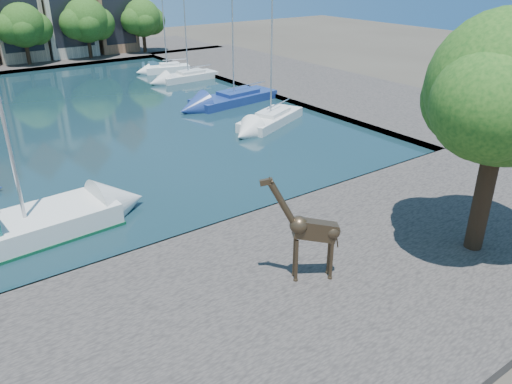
# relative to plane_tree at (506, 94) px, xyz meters

# --- Properties ---
(ground) EXTENTS (160.00, 160.00, 0.00)m
(ground) POSITION_rel_plane_tree_xyz_m (-7.62, 9.01, -7.67)
(ground) COLOR #38332B
(ground) RESTS_ON ground
(water_basin) EXTENTS (38.00, 50.00, 0.08)m
(water_basin) POSITION_rel_plane_tree_xyz_m (-7.62, 33.01, -7.63)
(water_basin) COLOR black
(water_basin) RESTS_ON ground
(near_quay) EXTENTS (50.00, 14.00, 0.50)m
(near_quay) POSITION_rel_plane_tree_xyz_m (-7.62, 2.01, -7.42)
(near_quay) COLOR #46413D
(near_quay) RESTS_ON ground
(far_quay) EXTENTS (60.00, 16.00, 0.50)m
(far_quay) POSITION_rel_plane_tree_xyz_m (-7.62, 65.01, -7.42)
(far_quay) COLOR #46413D
(far_quay) RESTS_ON ground
(right_quay) EXTENTS (14.00, 52.00, 0.50)m
(right_quay) POSITION_rel_plane_tree_xyz_m (17.38, 33.01, -7.42)
(right_quay) COLOR #46413D
(right_quay) RESTS_ON ground
(plane_tree) EXTENTS (8.32, 6.40, 10.62)m
(plane_tree) POSITION_rel_plane_tree_xyz_m (0.00, 0.00, 0.00)
(plane_tree) COLOR #332114
(plane_tree) RESTS_ON near_quay
(townhouse_east_inner) EXTENTS (5.94, 9.18, 15.79)m
(townhouse_east_inner) POSITION_rel_plane_tree_xyz_m (-5.62, 64.99, 0.06)
(townhouse_east_inner) COLOR tan
(townhouse_east_inner) RESTS_ON far_quay
(townhouse_east_end) EXTENTS (5.44, 9.18, 14.43)m
(townhouse_east_end) POSITION_rel_plane_tree_xyz_m (7.38, 64.99, -0.56)
(townhouse_east_end) COLOR #8C6043
(townhouse_east_end) RESTS_ON far_quay
(far_tree_mid_east) EXTENTS (7.02, 5.40, 7.52)m
(far_tree_mid_east) POSITION_rel_plane_tree_xyz_m (-5.52, 59.50, -2.54)
(far_tree_mid_east) COLOR #332114
(far_tree_mid_east) RESTS_ON far_quay
(far_tree_east) EXTENTS (7.54, 5.80, 7.84)m
(far_tree_east) POSITION_rel_plane_tree_xyz_m (2.49, 59.50, -2.43)
(far_tree_east) COLOR #332114
(far_tree_east) RESTS_ON far_quay
(far_tree_far_east) EXTENTS (6.76, 5.20, 7.36)m
(far_tree_far_east) POSITION_rel_plane_tree_xyz_m (10.48, 59.50, -2.60)
(far_tree_far_east) COLOR #332114
(far_tree_far_east) RESTS_ON far_quay
(giraffe_statue) EXTENTS (2.96, 1.88, 4.62)m
(giraffe_statue) POSITION_rel_plane_tree_xyz_m (-8.02, 2.65, -4.90)
(giraffe_statue) COLOR #3D2E1E
(giraffe_statue) RESTS_ON near_quay
(sailboat_right_a) EXTENTS (7.56, 5.18, 11.27)m
(sailboat_right_a) POSITION_rel_plane_tree_xyz_m (4.77, 21.96, -7.01)
(sailboat_right_a) COLOR silver
(sailboat_right_a) RESTS_ON water_basin
(sailboat_right_b) EXTENTS (9.09, 4.13, 12.15)m
(sailboat_right_b) POSITION_rel_plane_tree_xyz_m (6.08, 29.56, -7.00)
(sailboat_right_b) COLOR navy
(sailboat_right_b) RESTS_ON water_basin
(sailboat_right_c) EXTENTS (6.93, 2.73, 10.20)m
(sailboat_right_c) POSITION_rel_plane_tree_xyz_m (7.38, 41.13, -7.02)
(sailboat_right_c) COLOR silver
(sailboat_right_c) RESTS_ON water_basin
(sailboat_right_d) EXTENTS (5.63, 3.01, 10.47)m
(sailboat_right_d) POSITION_rel_plane_tree_xyz_m (7.38, 46.48, -6.95)
(sailboat_right_d) COLOR white
(sailboat_right_d) RESTS_ON water_basin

